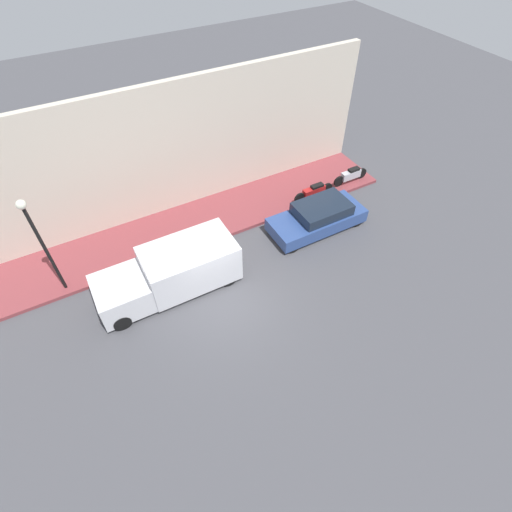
% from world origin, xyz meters
% --- Properties ---
extents(ground_plane, '(60.00, 60.00, 0.00)m').
position_xyz_m(ground_plane, '(0.00, 0.00, 0.00)').
color(ground_plane, '#47474C').
extents(sidewalk, '(2.93, 19.97, 0.15)m').
position_xyz_m(sidewalk, '(4.67, 0.00, 0.08)').
color(sidewalk, brown).
rests_on(sidewalk, ground_plane).
extents(building_facade, '(0.30, 19.97, 5.89)m').
position_xyz_m(building_facade, '(6.29, 0.00, 2.94)').
color(building_facade, beige).
rests_on(building_facade, ground_plane).
extents(parked_car, '(1.78, 4.30, 1.24)m').
position_xyz_m(parked_car, '(1.89, -5.39, 0.60)').
color(parked_car, '#2D4784').
rests_on(parked_car, ground_plane).
extents(delivery_van, '(2.00, 5.32, 1.80)m').
position_xyz_m(delivery_van, '(1.68, 1.52, 0.92)').
color(delivery_van, silver).
rests_on(delivery_van, ground_plane).
extents(scooter_silver, '(0.30, 1.97, 0.75)m').
position_xyz_m(scooter_silver, '(3.75, -8.69, 0.56)').
color(scooter_silver, '#B7B7BF').
rests_on(scooter_silver, sidewalk).
extents(motorcycle_red, '(0.30, 2.14, 0.71)m').
position_xyz_m(motorcycle_red, '(3.57, -6.36, 0.55)').
color(motorcycle_red, '#B21E1E').
rests_on(motorcycle_red, sidewalk).
extents(streetlamp, '(0.32, 0.32, 4.23)m').
position_xyz_m(streetlamp, '(3.60, 5.18, 2.91)').
color(streetlamp, black).
rests_on(streetlamp, sidewalk).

